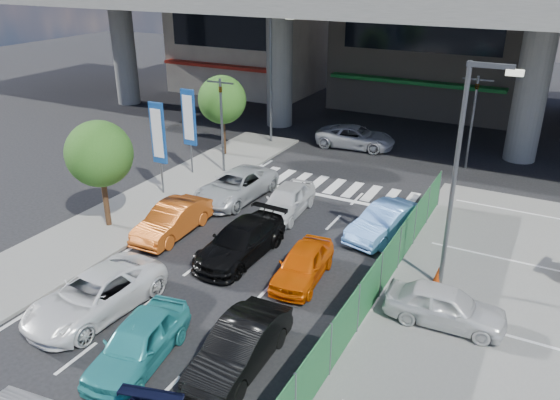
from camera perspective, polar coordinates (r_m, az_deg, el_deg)
The scene contains 26 objects.
ground at distance 18.56m, azimuth -10.20°, elevation -12.19°, with size 120.00×120.00×0.00m, color black.
parking_lot at distance 17.35m, azimuth 26.78°, elevation -17.58°, with size 12.00×28.00×0.06m, color slate.
sidewalk_left at distance 25.24m, azimuth -17.40°, elevation -2.56°, with size 4.00×30.00×0.12m, color slate.
fence_run at distance 16.58m, azimuth 6.91°, elevation -13.01°, with size 0.16×22.00×1.80m, color #1E582D, non-canonical shape.
building_west at distance 50.75m, azimuth -2.95°, elevation 18.85°, with size 12.00×10.90×13.00m.
building_center at distance 45.71m, azimuth 16.30°, elevation 18.72°, with size 14.00×10.90×15.00m.
traffic_light_left at distance 29.26m, azimuth -6.19°, elevation 10.07°, with size 1.60×1.24×5.20m.
traffic_light_right at distance 31.61m, azimuth 19.72°, elevation 9.86°, with size 1.60×1.24×5.20m.
street_lamp_right at distance 18.74m, azimuth 18.49°, elevation 3.79°, with size 1.65×0.22×8.00m.
street_lamp_left at distance 34.18m, azimuth -0.72°, elevation 13.60°, with size 1.65×0.22×8.00m.
signboard_near at distance 26.99m, azimuth -12.61°, elevation 6.55°, with size 0.80×0.14×4.70m.
signboard_far at distance 29.47m, azimuth -9.50°, elevation 8.24°, with size 0.80×0.14×4.70m.
tree_near at distance 24.01m, azimuth -18.36°, elevation 4.58°, with size 2.80×2.80×4.80m.
tree_far at distance 32.27m, azimuth -6.07°, elevation 10.36°, with size 2.80×2.80×4.80m.
sedan_white_mid_left at distance 19.22m, azimuth -18.73°, elevation -9.34°, with size 2.29×4.97×1.38m, color white.
taxi_teal_mid at distance 16.75m, azimuth -14.60°, elevation -14.20°, with size 1.63×4.05×1.38m, color teal.
hatch_black_mid_right at distance 16.13m, azimuth -4.23°, elevation -15.05°, with size 1.46×4.19×1.38m, color black.
taxi_orange_left at distance 23.60m, azimuth -11.17°, elevation -2.05°, with size 1.46×4.19×1.38m, color #C05016.
sedan_black_mid at distance 21.49m, azimuth -4.13°, elevation -4.32°, with size 1.93×4.76×1.38m, color black.
taxi_orange_right at distance 20.02m, azimuth 2.40°, elevation -6.70°, with size 1.51×3.75×1.28m, color #DF5405.
wagon_silver_front_left at distance 26.71m, azimuth -4.68°, elevation 1.46°, with size 2.29×4.97×1.38m, color #B0B5B8.
sedan_white_front_mid at distance 25.04m, azimuth 0.72°, elevation -0.02°, with size 1.63×4.05×1.38m, color silver.
kei_truck_front_right at distance 23.42m, azimuth 10.93°, elevation -2.24°, with size 1.46×4.19×1.38m, color #5B91E1.
crossing_wagon_silver at distance 34.61m, azimuth 7.90°, elevation 6.54°, with size 2.25×4.87×1.35m, color #B6B6BD.
parked_sedan_white at distance 18.44m, azimuth 16.87°, elevation -10.52°, with size 1.53×3.81×1.30m, color silver.
traffic_cone at distance 20.62m, azimuth 16.19°, elevation -7.52°, with size 0.35×0.35×0.69m, color #D43D0B.
Camera 1 is at (9.72, -11.57, 10.77)m, focal length 35.00 mm.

